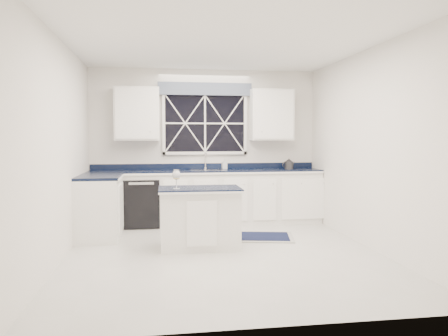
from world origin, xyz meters
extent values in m
plane|color=#B8B8B3|center=(0.00, 0.00, 0.00)|extent=(4.50, 4.50, 0.00)
cube|color=silver|center=(0.00, 2.25, 1.35)|extent=(4.00, 0.10, 2.70)
cube|color=white|center=(0.00, 1.95, 0.45)|extent=(3.98, 0.60, 0.90)
cube|color=white|center=(-1.70, 1.15, 0.45)|extent=(0.60, 1.00, 0.90)
cube|color=black|center=(0.00, 1.95, 0.92)|extent=(3.98, 0.64, 0.04)
cube|color=black|center=(-1.10, 1.95, 0.41)|extent=(0.60, 0.58, 0.82)
cube|color=black|center=(0.00, 2.22, 1.75)|extent=(1.40, 0.02, 1.00)
cube|color=slate|center=(0.00, 2.16, 2.35)|extent=(1.65, 0.04, 0.22)
cube|color=white|center=(-1.18, 2.08, 1.90)|extent=(0.75, 0.34, 0.90)
cube|color=white|center=(1.18, 2.08, 1.90)|extent=(0.75, 0.34, 0.90)
cylinder|color=#BABABC|center=(0.00, 2.17, 0.96)|extent=(0.05, 0.05, 0.04)
cylinder|color=#BABABC|center=(0.00, 2.17, 1.10)|extent=(0.02, 0.02, 0.28)
cylinder|color=#BABABC|center=(0.00, 2.08, 1.23)|extent=(0.02, 0.18, 0.02)
cube|color=white|center=(-0.28, 0.35, 0.39)|extent=(1.06, 0.63, 0.79)
cube|color=black|center=(-0.28, 0.35, 0.80)|extent=(1.11, 0.68, 0.03)
cube|color=#A0A09C|center=(0.59, 0.83, 0.01)|extent=(1.28, 0.93, 0.01)
cube|color=black|center=(0.59, 0.83, 0.02)|extent=(1.13, 0.78, 0.01)
cylinder|color=#313133|center=(1.49, 2.04, 1.00)|extent=(0.20, 0.20, 0.13)
cone|color=#313133|center=(1.49, 2.04, 1.10)|extent=(0.16, 0.16, 0.06)
torus|color=#313133|center=(1.41, 2.02, 1.01)|extent=(0.11, 0.04, 0.11)
cylinder|color=#313133|center=(1.58, 2.07, 1.02)|extent=(0.07, 0.03, 0.08)
cylinder|color=silver|center=(-0.59, 0.26, 0.83)|extent=(0.08, 0.08, 0.01)
cylinder|color=silver|center=(-0.59, 0.26, 0.90)|extent=(0.01, 0.01, 0.13)
ellipsoid|color=silver|center=(-0.59, 0.26, 1.01)|extent=(0.11, 0.11, 0.13)
cylinder|color=#D4C270|center=(-0.59, 0.26, 0.98)|extent=(0.09, 0.09, 0.06)
imported|color=silver|center=(0.34, 2.17, 1.03)|extent=(0.10, 0.10, 0.18)
camera|label=1|loc=(-0.83, -5.51, 1.50)|focal=35.00mm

